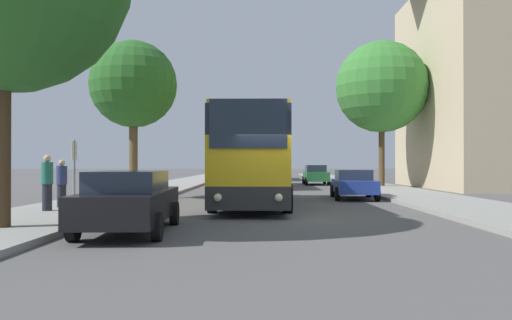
{
  "coord_description": "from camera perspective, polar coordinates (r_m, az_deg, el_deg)",
  "views": [
    {
      "loc": [
        -0.5,
        -15.2,
        1.64
      ],
      "look_at": [
        -0.82,
        11.63,
        1.85
      ],
      "focal_mm": 35.0,
      "sensor_mm": 36.0,
      "label": 1
    }
  ],
  "objects": [
    {
      "name": "pedestrian_waiting_near",
      "position": [
        17.18,
        -22.76,
        -2.38
      ],
      "size": [
        0.36,
        0.36,
        1.77
      ],
      "rotation": [
        0.0,
        0.0,
        0.67
      ],
      "color": "#23232D",
      "rests_on": "sidewalk_left"
    },
    {
      "name": "parked_car_left_curb",
      "position": [
        12.3,
        -14.24,
        -4.47
      ],
      "size": [
        2.11,
        4.68,
        1.47
      ],
      "rotation": [
        0.0,
        0.0,
        0.05
      ],
      "color": "black",
      "rests_on": "ground_plane"
    },
    {
      "name": "ground_plane",
      "position": [
        15.29,
        2.58,
        -6.59
      ],
      "size": [
        300.0,
        300.0,
        0.0
      ],
      "primitive_type": "plane",
      "color": "#565454",
      "rests_on": "ground"
    },
    {
      "name": "bus_rear",
      "position": [
        51.6,
        0.08,
        -0.16
      ],
      "size": [
        2.78,
        11.2,
        3.55
      ],
      "rotation": [
        0.0,
        0.0,
        -0.0
      ],
      "color": "#238942",
      "rests_on": "ground_plane"
    },
    {
      "name": "tree_left_near",
      "position": [
        24.36,
        -13.83,
        8.35
      ],
      "size": [
        4.07,
        4.07,
        7.27
      ],
      "color": "brown",
      "rests_on": "sidewalk_left"
    },
    {
      "name": "tree_right_mid",
      "position": [
        35.39,
        14.15,
        8.09
      ],
      "size": [
        6.23,
        6.23,
        9.86
      ],
      "color": "#513D23",
      "rests_on": "sidewalk_right"
    },
    {
      "name": "sidewalk_right",
      "position": [
        17.02,
        26.98,
        -5.66
      ],
      "size": [
        4.0,
        120.0,
        0.15
      ],
      "primitive_type": "cube",
      "color": "gray",
      "rests_on": "ground_plane"
    },
    {
      "name": "bus_front",
      "position": [
        19.81,
        -0.49,
        0.29
      ],
      "size": [
        2.83,
        10.8,
        3.56
      ],
      "rotation": [
        0.0,
        0.0,
        0.0
      ],
      "color": "#2D2D2D",
      "rests_on": "ground_plane"
    },
    {
      "name": "pedestrian_waiting_far",
      "position": [
        18.38,
        -21.33,
        -2.51
      ],
      "size": [
        0.36,
        0.36,
        1.63
      ],
      "rotation": [
        0.0,
        0.0,
        1.51
      ],
      "color": "#23232D",
      "rests_on": "sidewalk_left"
    },
    {
      "name": "parked_car_right_far",
      "position": [
        39.58,
        6.83,
        -1.66
      ],
      "size": [
        1.94,
        4.61,
        1.54
      ],
      "rotation": [
        0.0,
        0.0,
        3.13
      ],
      "color": "#236B38",
      "rests_on": "ground_plane"
    },
    {
      "name": "bus_stop_sign",
      "position": [
        16.92,
        -20.07,
        -0.69
      ],
      "size": [
        0.08,
        0.45,
        2.25
      ],
      "color": "gray",
      "rests_on": "sidewalk_left"
    },
    {
      "name": "sidewalk_left",
      "position": [
        16.6,
        -22.48,
        -5.81
      ],
      "size": [
        4.0,
        120.0,
        0.15
      ],
      "primitive_type": "cube",
      "color": "gray",
      "rests_on": "ground_plane"
    },
    {
      "name": "parked_car_right_near",
      "position": [
        23.76,
        11.08,
        -2.65
      ],
      "size": [
        2.13,
        4.28,
        1.36
      ],
      "rotation": [
        0.0,
        0.0,
        3.08
      ],
      "color": "#233D9E",
      "rests_on": "ground_plane"
    },
    {
      "name": "bus_middle",
      "position": [
        35.62,
        -0.26,
        -0.32
      ],
      "size": [
        2.76,
        11.85,
        3.19
      ],
      "rotation": [
        0.0,
        0.0,
        0.01
      ],
      "color": "gray",
      "rests_on": "ground_plane"
    }
  ]
}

